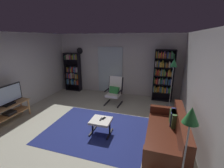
{
  "coord_description": "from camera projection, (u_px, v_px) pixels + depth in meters",
  "views": [
    {
      "loc": [
        1.78,
        -3.55,
        2.43
      ],
      "look_at": [
        0.31,
        1.18,
        0.94
      ],
      "focal_mm": 24.84,
      "sensor_mm": 36.0,
      "label": 1
    }
  ],
  "objects": [
    {
      "name": "wall_clock",
      "position": [
        80.0,
        51.0,
        7.0
      ],
      "size": [
        0.29,
        0.03,
        0.29
      ],
      "color": "silver"
    },
    {
      "name": "lounge_armchair",
      "position": [
        114.0,
        90.0,
        5.85
      ],
      "size": [
        0.59,
        0.68,
        1.02
      ],
      "color": "black",
      "rests_on": "ground"
    },
    {
      "name": "area_rug",
      "position": [
        96.0,
        129.0,
        4.25
      ],
      "size": [
        2.68,
        2.15,
        0.01
      ],
      "primitive_type": "cube",
      "color": "navy",
      "rests_on": "ground"
    },
    {
      "name": "floor_lamp_by_shelf",
      "position": [
        174.0,
        67.0,
        5.32
      ],
      "size": [
        0.24,
        0.24,
        1.74
      ],
      "color": "#A5A5AD",
      "rests_on": "ground"
    },
    {
      "name": "bookshelf_near_tv",
      "position": [
        73.0,
        72.0,
        7.24
      ],
      "size": [
        0.72,
        0.3,
        1.76
      ],
      "color": "black",
      "rests_on": "ground"
    },
    {
      "name": "leather_sofa",
      "position": [
        168.0,
        135.0,
        3.5
      ],
      "size": [
        0.8,
        1.96,
        0.82
      ],
      "color": "#502114",
      "rests_on": "ground"
    },
    {
      "name": "cell_phone",
      "position": [
        104.0,
        118.0,
        4.06
      ],
      "size": [
        0.11,
        0.15,
        0.01
      ],
      "primitive_type": "cube",
      "rotation": [
        0.0,
        0.0,
        -0.3
      ],
      "color": "black",
      "rests_on": "ottoman"
    },
    {
      "name": "ottoman",
      "position": [
        101.0,
        122.0,
        4.02
      ],
      "size": [
        0.53,
        0.49,
        0.39
      ],
      "color": "white",
      "rests_on": "ground"
    },
    {
      "name": "wall_left",
      "position": [
        9.0,
        75.0,
        4.85
      ],
      "size": [
        0.06,
        6.0,
        2.6
      ],
      "primitive_type": "cube",
      "color": "silver",
      "rests_on": "ground"
    },
    {
      "name": "wall_back",
      "position": [
        117.0,
        65.0,
        6.73
      ],
      "size": [
        5.6,
        0.06,
        2.6
      ],
      "primitive_type": "cube",
      "color": "silver",
      "rests_on": "ground"
    },
    {
      "name": "tv_remote",
      "position": [
        101.0,
        119.0,
        4.01
      ],
      "size": [
        0.04,
        0.14,
        0.02
      ],
      "primitive_type": "cube",
      "rotation": [
        0.0,
        0.0,
        -0.0
      ],
      "color": "black",
      "rests_on": "ottoman"
    },
    {
      "name": "ground_plane",
      "position": [
        90.0,
        126.0,
        4.45
      ],
      "size": [
        7.02,
        7.02,
        0.0
      ],
      "primitive_type": "plane",
      "color": "#B3B19C"
    },
    {
      "name": "tv_stand",
      "position": [
        10.0,
        111.0,
        4.58
      ],
      "size": [
        0.42,
        1.17,
        0.54
      ],
      "color": "tan",
      "rests_on": "ground"
    },
    {
      "name": "floor_lamp_by_sofa",
      "position": [
        190.0,
        125.0,
        2.09
      ],
      "size": [
        0.22,
        0.22,
        1.56
      ],
      "color": "#A5A5AD",
      "rests_on": "ground"
    },
    {
      "name": "television",
      "position": [
        7.0,
        96.0,
        4.45
      ],
      "size": [
        0.2,
        0.97,
        0.58
      ],
      "color": "black",
      "rests_on": "tv_stand"
    },
    {
      "name": "glass_door_panel",
      "position": [
        110.0,
        70.0,
        6.82
      ],
      "size": [
        1.1,
        0.01,
        2.0
      ],
      "primitive_type": "cube",
      "color": "silver"
    },
    {
      "name": "wall_right",
      "position": [
        202.0,
        93.0,
        3.31
      ],
      "size": [
        0.06,
        6.0,
        2.6
      ],
      "primitive_type": "cube",
      "color": "silver",
      "rests_on": "ground"
    },
    {
      "name": "bookshelf_near_sofa",
      "position": [
        164.0,
        74.0,
        5.98
      ],
      "size": [
        0.75,
        0.3,
        2.01
      ],
      "color": "black",
      "rests_on": "ground"
    }
  ]
}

